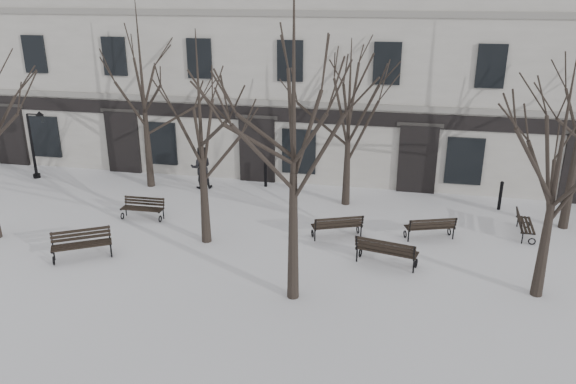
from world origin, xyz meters
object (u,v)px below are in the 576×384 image
(tree_1, at_px, (200,115))
(bench_2, at_px, (386,250))
(tree_2, at_px, (294,105))
(tree_3, at_px, (560,154))
(bench_5, at_px, (524,224))
(bench_1, at_px, (337,225))
(bench_0, at_px, (82,243))
(bench_3, at_px, (143,208))
(lamp_post, at_px, (35,140))
(bench_4, at_px, (430,227))

(tree_1, relative_size, bench_2, 3.53)
(tree_1, xyz_separation_m, tree_2, (3.67, -3.02, 1.07))
(tree_2, bearing_deg, tree_3, 12.96)
(tree_3, height_order, bench_5, tree_3)
(bench_1, bearing_deg, tree_1, -7.40)
(bench_0, height_order, bench_5, bench_0)
(tree_3, height_order, bench_3, tree_3)
(tree_2, relative_size, bench_5, 5.45)
(tree_1, bearing_deg, bench_3, 154.48)
(tree_1, relative_size, tree_3, 1.06)
(bench_5, distance_m, lamp_post, 20.79)
(tree_3, relative_size, lamp_post, 2.14)
(tree_1, xyz_separation_m, bench_1, (4.39, 1.22, -3.96))
(tree_2, xyz_separation_m, bench_5, (7.13, 5.83, -5.08))
(bench_3, xyz_separation_m, bench_5, (13.85, 1.35, -0.01))
(bench_4, bearing_deg, bench_5, 177.88)
(bench_2, bearing_deg, bench_1, -32.41)
(bench_0, xyz_separation_m, bench_1, (7.90, 3.24, -0.03))
(tree_3, distance_m, bench_3, 14.32)
(bench_0, bearing_deg, bench_4, -11.72)
(bench_1, relative_size, bench_4, 1.02)
(tree_1, relative_size, bench_0, 3.73)
(tree_2, bearing_deg, bench_5, 39.25)
(tree_1, height_order, bench_2, tree_1)
(tree_2, bearing_deg, bench_0, 172.14)
(bench_2, bearing_deg, tree_3, -179.54)
(bench_3, height_order, lamp_post, lamp_post)
(bench_0, bearing_deg, bench_2, -21.99)
(tree_1, distance_m, tree_3, 10.57)
(bench_3, relative_size, lamp_post, 0.52)
(bench_2, bearing_deg, bench_3, 0.21)
(bench_4, bearing_deg, lamp_post, -29.87)
(bench_4, bearing_deg, bench_2, 39.18)
(tree_3, xyz_separation_m, bench_1, (-6.07, 2.67, -3.70))
(bench_5, bearing_deg, bench_0, 111.88)
(bench_2, bearing_deg, bench_0, 21.18)
(bench_2, xyz_separation_m, bench_5, (4.65, 3.35, -0.09))
(tree_1, distance_m, bench_5, 11.86)
(bench_0, bearing_deg, tree_3, -28.39)
(tree_2, bearing_deg, bench_4, 51.00)
(tree_3, bearing_deg, bench_5, 85.47)
(tree_1, height_order, bench_0, tree_1)
(bench_2, bearing_deg, lamp_post, -6.48)
(tree_1, distance_m, bench_1, 6.04)
(tree_3, height_order, bench_4, tree_3)
(bench_2, distance_m, bench_4, 2.72)
(tree_2, height_order, lamp_post, tree_2)
(bench_0, bearing_deg, bench_1, -8.43)
(bench_3, distance_m, lamp_post, 7.75)
(bench_0, bearing_deg, bench_5, -12.06)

